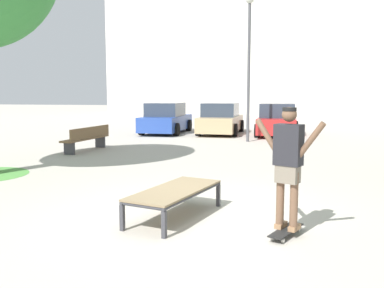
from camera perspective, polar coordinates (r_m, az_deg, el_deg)
The scene contains 10 objects.
ground_plane at distance 6.99m, azimuth -0.06°, elevation -9.43°, with size 120.00×120.00×0.00m, color #B2AA9E.
building_facade at distance 40.53m, azimuth 12.53°, elevation 12.57°, with size 33.33×4.00×12.13m, color silver.
skate_box at distance 6.69m, azimuth -2.34°, elevation -6.52°, with size 1.27×2.04×0.46m.
skateboard at distance 6.07m, azimuth 12.69°, elevation -11.43°, with size 0.52×0.81×0.09m.
skater at distance 5.83m, azimuth 12.95°, elevation -2.10°, with size 0.94×0.50×1.69m.
car_blue at distance 20.83m, azimuth -3.55°, elevation 3.40°, with size 2.03×4.25×1.50m.
car_tan at distance 20.49m, azimuth 3.94°, elevation 3.34°, with size 2.07×4.28×1.50m.
car_red at distance 20.10m, azimuth 11.56°, elevation 3.14°, with size 2.08×4.28×1.50m.
park_bench at distance 14.75m, azimuth -14.10°, elevation 0.80°, with size 0.75×2.44×0.83m.
light_post at distance 17.29m, azimuth 7.78°, elevation 13.03°, with size 0.36×0.36×5.83m.
Camera 1 is at (1.22, -6.60, 1.97)m, focal length 39.19 mm.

